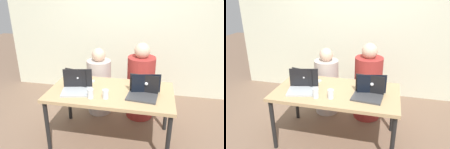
% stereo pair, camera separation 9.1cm
% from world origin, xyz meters
% --- Properties ---
extents(ground_plane, '(12.00, 12.00, 0.00)m').
position_xyz_m(ground_plane, '(0.00, 0.00, 0.00)').
color(ground_plane, brown).
extents(back_wall, '(4.50, 0.10, 2.61)m').
position_xyz_m(back_wall, '(0.00, 1.50, 1.30)').
color(back_wall, beige).
rests_on(back_wall, ground).
extents(desk, '(1.50, 0.79, 0.70)m').
position_xyz_m(desk, '(0.00, 0.00, 0.64)').
color(desk, tan).
rests_on(desk, ground).
extents(person_on_left, '(0.38, 0.38, 1.04)m').
position_xyz_m(person_on_left, '(-0.32, 0.65, 0.46)').
color(person_on_left, '#BAACA5').
rests_on(person_on_left, ground).
extents(person_on_right, '(0.47, 0.47, 1.15)m').
position_xyz_m(person_on_right, '(0.32, 0.65, 0.51)').
color(person_on_right, maroon).
rests_on(person_on_right, ground).
extents(laptop_front_left, '(0.40, 0.33, 0.25)m').
position_xyz_m(laptop_front_left, '(-0.39, -0.08, 0.76)').
color(laptop_front_left, '#AEB4B7').
rests_on(laptop_front_left, desk).
extents(laptop_back_right, '(0.38, 0.31, 0.24)m').
position_xyz_m(laptop_back_right, '(0.40, 0.09, 0.76)').
color(laptop_back_right, silver).
rests_on(laptop_back_right, desk).
extents(laptop_front_right, '(0.36, 0.29, 0.23)m').
position_xyz_m(laptop_front_right, '(0.39, -0.07, 0.75)').
color(laptop_front_right, '#3D3D3F').
rests_on(laptop_front_right, desk).
extents(laptop_back_left, '(0.33, 0.30, 0.23)m').
position_xyz_m(laptop_back_left, '(-0.43, 0.10, 0.75)').
color(laptop_back_left, silver).
rests_on(laptop_back_left, desk).
extents(water_glass_left, '(0.07, 0.07, 0.11)m').
position_xyz_m(water_glass_left, '(-0.18, -0.23, 0.75)').
color(water_glass_left, white).
rests_on(water_glass_left, desk).
extents(water_glass_center, '(0.07, 0.07, 0.11)m').
position_xyz_m(water_glass_center, '(-0.02, -0.20, 0.75)').
color(water_glass_center, white).
rests_on(water_glass_center, desk).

